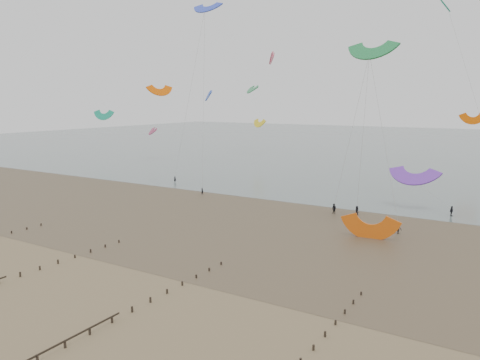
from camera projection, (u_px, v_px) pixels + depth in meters
name	position (u px, v px, depth m)	size (l,w,h in m)	color
ground	(130.00, 291.00, 51.20)	(500.00, 500.00, 0.00)	brown
sea_and_shore	(254.00, 219.00, 82.25)	(500.00, 665.00, 0.03)	#475654
kitesurfer_lead	(202.00, 191.00, 103.45)	(0.58, 0.38, 1.58)	black
kitesurfers	(459.00, 217.00, 79.85)	(126.05, 24.00, 1.89)	black
grounded_kite	(369.00, 238.00, 70.72)	(7.41, 3.88, 5.64)	#EA5C0E
kites_airborne	(347.00, 100.00, 129.10)	(249.44, 97.86, 40.70)	#DF2744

